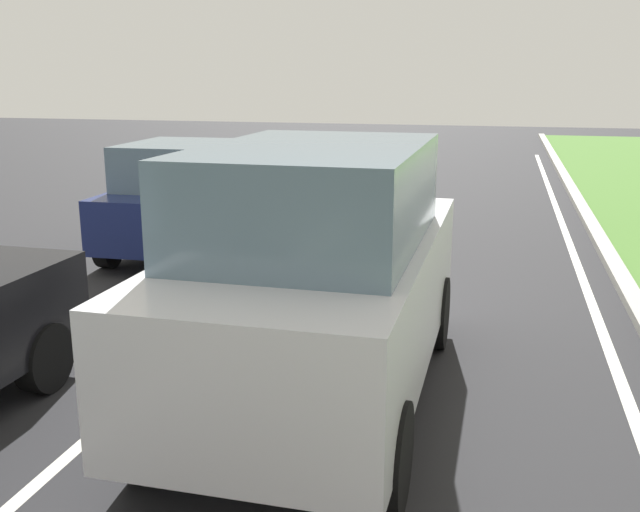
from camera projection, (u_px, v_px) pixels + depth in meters
The scene contains 6 objects.
ground_plane at pixel (338, 259), 11.34m from camera, with size 60.00×60.00×0.00m, color #262628.
lane_line_center at pixel (295, 257), 11.50m from camera, with size 0.12×32.00×0.01m, color silver.
lane_line_right_edge at pixel (581, 274), 10.50m from camera, with size 0.12×32.00×0.01m, color silver.
curb_right at pixel (618, 273), 10.37m from camera, with size 0.24×48.00×0.12m, color #9E9B93.
car_suv_ahead at pixel (319, 274), 6.20m from camera, with size 2.01×4.52×2.28m.
car_hatchback_far at pixel (185, 198), 11.65m from camera, with size 1.80×3.74×1.78m.
Camera 1 is at (2.37, 3.28, 2.85)m, focal length 40.78 mm.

